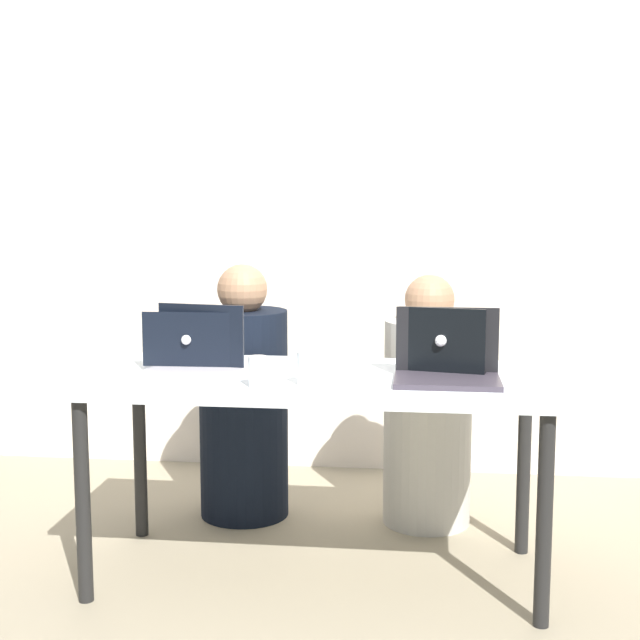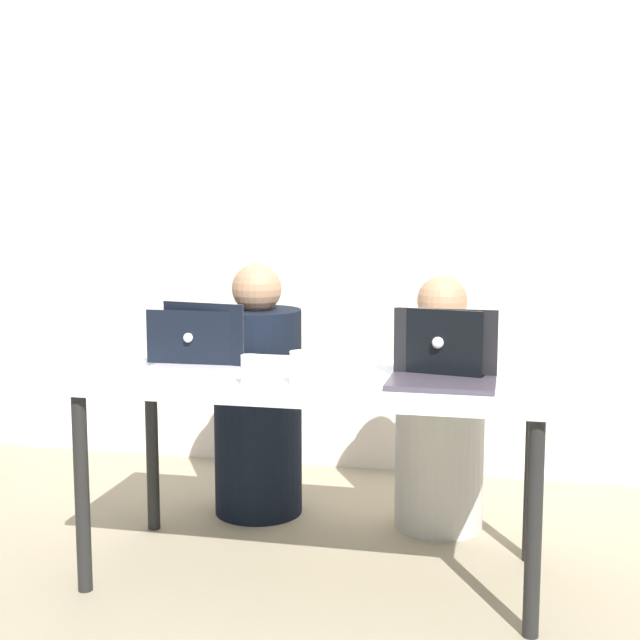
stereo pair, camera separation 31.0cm
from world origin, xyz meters
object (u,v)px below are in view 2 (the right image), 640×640
person_on_right (440,417)px  water_glass_center (302,370)px  laptop_front_right (443,368)px  person_on_left (258,404)px  laptop_back_left (196,353)px  laptop_back_right (445,361)px  laptop_front_left (192,358)px  water_glass_left (250,372)px

person_on_right → water_glass_center: size_ratio=9.27×
laptop_front_right → water_glass_center: laptop_front_right is taller
person_on_left → laptop_front_right: 1.08m
laptop_front_right → person_on_right: bearing=95.5°
laptop_back_left → laptop_back_right: 0.90m
person_on_left → water_glass_center: (0.38, -0.76, 0.30)m
laptop_front_left → water_glass_center: laptop_front_left is taller
laptop_back_right → laptop_front_right: size_ratio=0.97×
laptop_back_left → laptop_front_right: bearing=169.9°
person_on_right → laptop_front_right: (0.06, -0.63, 0.32)m
laptop_front_right → person_on_left: bearing=142.6°
laptop_back_right → laptop_front_right: same height
laptop_back_right → water_glass_left: laptop_back_right is taller
laptop_back_left → laptop_front_left: (0.03, -0.13, 0.00)m
laptop_back_left → person_on_left: bearing=-101.0°
laptop_back_left → water_glass_center: laptop_back_left is taller
laptop_back_right → laptop_front_right: (0.00, -0.14, -0.00)m
laptop_front_right → laptop_back_left: bearing=172.1°
person_on_left → water_glass_left: (0.21, -0.80, 0.30)m
laptop_back_right → laptop_front_right: 0.14m
person_on_left → laptop_front_right: (0.82, -0.63, 0.31)m
laptop_back_left → laptop_front_left: 0.13m
person_on_left → laptop_back_left: 0.59m
person_on_left → laptop_front_right: bearing=140.3°
person_on_right → water_glass_center: bearing=63.0°
laptop_back_left → water_glass_left: (0.30, -0.30, -0.00)m
laptop_front_left → person_on_left: bearing=95.5°
water_glass_center → laptop_back_left: bearing=151.1°
person_on_left → laptop_back_right: 1.00m
person_on_left → laptop_back_right: (0.82, -0.50, 0.31)m
person_on_right → water_glass_left: person_on_right is taller
laptop_front_left → laptop_back_right: bearing=18.5°
person_on_right → water_glass_left: (-0.55, -0.80, 0.31)m
person_on_left → person_on_right: person_on_left is taller
laptop_front_right → water_glass_center: bearing=-164.4°
water_glass_left → person_on_left: bearing=105.0°
water_glass_center → person_on_left: bearing=116.4°
laptop_back_left → water_glass_left: laptop_back_left is taller
laptop_back_right → water_glass_center: (-0.44, -0.26, -0.00)m
person_on_left → laptop_front_right: person_on_left is taller
person_on_left → person_on_right: bearing=178.0°
laptop_back_right → laptop_front_left: size_ratio=0.94×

